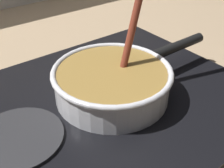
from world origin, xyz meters
name	(u,v)px	position (x,y,z in m)	size (l,w,h in m)	color
ground	(131,146)	(0.00, 0.00, -0.02)	(2.40, 1.60, 0.04)	#9E8466
hob_plate	(112,98)	(0.04, 0.10, 0.01)	(0.56, 0.48, 0.01)	black
burner_ring	(112,94)	(0.04, 0.10, 0.02)	(0.17, 0.17, 0.01)	#592D0C
spare_burner	(18,137)	(-0.16, 0.10, 0.01)	(0.15, 0.15, 0.01)	#262628
cooking_pan	(113,81)	(0.04, 0.10, 0.05)	(0.38, 0.23, 0.32)	silver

